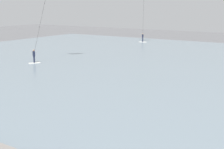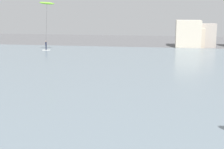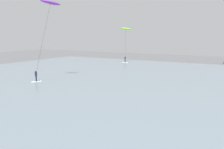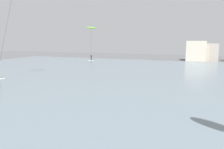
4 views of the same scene
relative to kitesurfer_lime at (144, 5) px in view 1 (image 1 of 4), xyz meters
The scene contains 2 objects.
water_bay 25.30m from the kitesurfer_lime, 44.36° to the right, with size 84.00×52.00×0.10m, color slate.
kitesurfer_lime is the anchor object (origin of this frame).
Camera 1 is at (9.37, -4.53, 6.98)m, focal length 50.72 mm.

